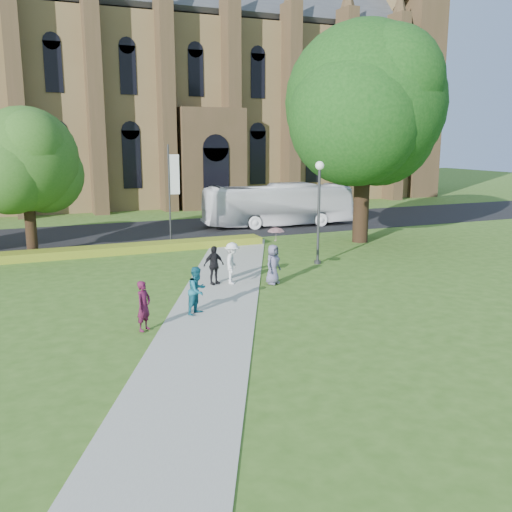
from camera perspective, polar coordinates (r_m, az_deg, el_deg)
name	(u,v)px	position (r m, az deg, el deg)	size (l,w,h in m)	color
ground	(223,316)	(20.92, -3.27, -6.04)	(160.00, 160.00, 0.00)	#385D1C
road	(124,233)	(39.86, -13.03, 2.24)	(160.00, 10.00, 0.02)	black
footpath	(215,308)	(21.82, -4.16, -5.24)	(3.20, 30.00, 0.04)	#B2B2A8
flower_hedge	(110,250)	(32.90, -14.38, 0.58)	(18.00, 1.40, 0.45)	gold
cathedral	(183,71)	(61.19, -7.35, 17.85)	(52.60, 18.25, 28.00)	brown
streetlamp	(319,200)	(29.14, 6.31, 5.59)	(0.44, 0.44, 5.24)	#38383D
large_tree	(365,104)	(35.74, 10.84, 14.72)	(9.60, 9.60, 13.20)	#332114
street_tree_1	(25,160)	(33.31, -22.07, 8.90)	(5.60, 5.60, 8.05)	#332114
banner_pole_0	(171,188)	(35.22, -8.49, 6.74)	(0.70, 0.10, 6.00)	#38383D
tour_coach	(278,205)	(41.86, 2.24, 5.13)	(2.60, 11.10, 3.09)	silver
pedestrian_0	(144,306)	(19.42, -11.16, -4.91)	(0.62, 0.41, 1.70)	#4D112F
pedestrian_1	(197,290)	(20.92, -5.89, -3.44)	(0.86, 0.67, 1.77)	#176075
pedestrian_2	(232,263)	(25.16, -2.40, -0.71)	(1.19, 0.69, 1.85)	silver
pedestrian_3	(214,265)	(25.09, -4.25, -0.92)	(1.01, 0.42, 1.72)	black
pedestrian_4	(273,264)	(25.11, 1.71, -0.83)	(0.86, 0.56, 1.76)	slate
parasol	(276,237)	(25.04, 2.01, 1.93)	(0.73, 0.73, 0.64)	#C88D8D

